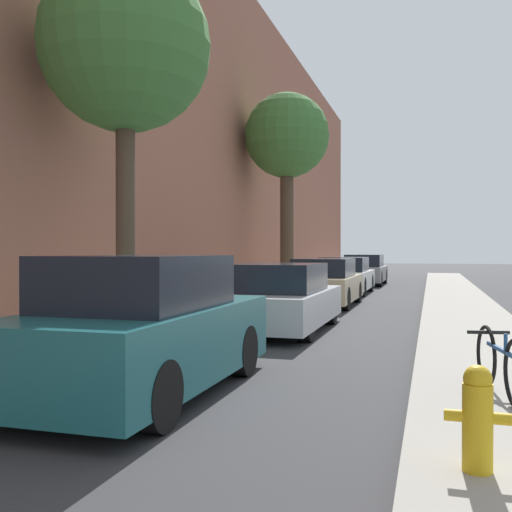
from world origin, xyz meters
TOP-DOWN VIEW (x-y plane):
  - ground_plane at (0.00, 16.00)m, footprint 120.00×120.00m
  - sidewalk_left at (-2.90, 16.00)m, footprint 2.00×52.00m
  - sidewalk_right at (2.90, 16.00)m, footprint 2.00×52.00m
  - building_facade_left at (-4.25, 16.00)m, footprint 0.70×52.00m
  - parked_car_teal at (-0.94, 7.40)m, footprint 1.70×3.92m
  - parked_car_silver at (-0.82, 12.83)m, footprint 1.91×4.17m
  - parked_car_champagne at (-0.85, 18.41)m, footprint 1.75×4.19m
  - parked_car_white at (-0.97, 23.36)m, footprint 1.80×4.32m
  - parked_car_grey at (-0.87, 29.20)m, footprint 1.80×4.55m
  - street_tree_near at (-2.40, 9.58)m, footprint 2.63×2.63m
  - street_tree_far at (-2.43, 20.21)m, footprint 2.77×2.77m
  - fire_hydrant at (2.41, 5.73)m, footprint 0.43×0.20m
  - bicycle at (2.78, 7.92)m, footprint 0.47×1.61m

SIDE VIEW (x-z plane):
  - ground_plane at x=0.00m, z-range 0.00..0.00m
  - sidewalk_left at x=-2.90m, z-range 0.00..0.12m
  - sidewalk_right at x=2.90m, z-range 0.00..0.12m
  - bicycle at x=2.78m, z-range 0.13..0.80m
  - fire_hydrant at x=2.41m, z-range 0.13..0.85m
  - parked_car_silver at x=-0.82m, z-range -0.03..1.31m
  - parked_car_white at x=-0.97m, z-range -0.03..1.33m
  - parked_car_champagne at x=-0.85m, z-range -0.03..1.34m
  - parked_car_grey at x=-0.87m, z-range -0.03..1.39m
  - parked_car_teal at x=-0.94m, z-range -0.05..1.50m
  - street_tree_near at x=-2.40m, z-range 1.73..7.67m
  - street_tree_far at x=-2.43m, z-range 1.94..8.59m
  - building_facade_left at x=-4.25m, z-range 0.00..10.59m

